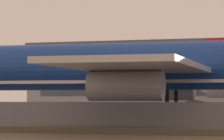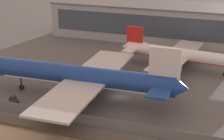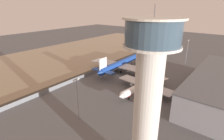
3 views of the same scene
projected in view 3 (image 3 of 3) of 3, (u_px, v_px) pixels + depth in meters
name	position (u px, v px, depth m)	size (l,w,h in m)	color
ground_plane	(118.00, 76.00, 121.85)	(500.00, 500.00, 0.00)	#565659
waterfront_lagoon	(57.00, 58.00, 162.91)	(320.00, 98.00, 0.01)	#937F60
shoreline_seawall	(96.00, 69.00, 133.62)	(320.00, 3.00, 0.50)	#474238
perimeter_fence	(101.00, 69.00, 130.69)	(280.00, 0.10, 2.34)	slate
cargo_jet_blue	(120.00, 64.00, 128.05)	(52.56, 45.08, 14.90)	#193D93
passenger_jet_white_red	(144.00, 85.00, 97.75)	(39.99, 34.69, 11.48)	white
baggage_tug	(122.00, 63.00, 145.00)	(3.49, 3.26, 1.80)	#1E2328
ops_van	(142.00, 76.00, 117.49)	(3.13, 5.52, 2.48)	red
control_tower	(148.00, 97.00, 39.49)	(12.37, 12.37, 46.35)	beige
terminal_building	(214.00, 85.00, 92.38)	(73.16, 20.45, 13.33)	#9EA3AD
apron_light_mast_apron_west	(187.00, 50.00, 143.77)	(3.20, 0.40, 20.06)	gray
apron_light_mast_apron_east	(78.00, 97.00, 71.98)	(3.20, 0.40, 18.85)	gray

